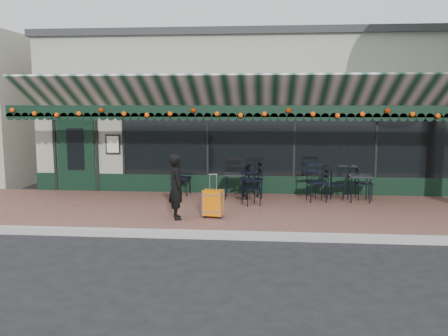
# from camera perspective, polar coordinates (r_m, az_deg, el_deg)

# --- Properties ---
(ground) EXTENTS (80.00, 80.00, 0.00)m
(ground) POSITION_cam_1_polar(r_m,az_deg,el_deg) (9.51, 1.15, -8.41)
(ground) COLOR black
(ground) RESTS_ON ground
(sidewalk) EXTENTS (18.00, 4.00, 0.15)m
(sidewalk) POSITION_cam_1_polar(r_m,az_deg,el_deg) (11.42, 1.83, -5.25)
(sidewalk) COLOR brown
(sidewalk) RESTS_ON ground
(curb) EXTENTS (18.00, 0.16, 0.15)m
(curb) POSITION_cam_1_polar(r_m,az_deg,el_deg) (9.41, 1.11, -8.11)
(curb) COLOR #9E9E99
(curb) RESTS_ON ground
(restaurant_building) EXTENTS (12.00, 9.60, 4.50)m
(restaurant_building) POSITION_cam_1_polar(r_m,az_deg,el_deg) (16.96, 2.97, 6.51)
(restaurant_building) COLOR gray
(restaurant_building) RESTS_ON ground
(woman) EXTENTS (0.49, 0.60, 1.42)m
(woman) POSITION_cam_1_polar(r_m,az_deg,el_deg) (10.31, -5.72, -2.25)
(woman) COLOR black
(woman) RESTS_ON sidewalk
(suitcase) EXTENTS (0.46, 0.31, 0.97)m
(suitcase) POSITION_cam_1_polar(r_m,az_deg,el_deg) (10.44, -1.31, -4.26)
(suitcase) COLOR orange
(suitcase) RESTS_ON sidewalk
(cafe_table_a) EXTENTS (0.56, 0.56, 0.69)m
(cafe_table_a) POSITION_cam_1_polar(r_m,az_deg,el_deg) (12.57, 15.98, -1.13)
(cafe_table_a) COLOR black
(cafe_table_a) RESTS_ON sidewalk
(cafe_table_b) EXTENTS (0.54, 0.54, 0.66)m
(cafe_table_b) POSITION_cam_1_polar(r_m,az_deg,el_deg) (12.49, 1.30, -0.99)
(cafe_table_b) COLOR black
(cafe_table_b) RESTS_ON sidewalk
(chair_a_left) EXTENTS (0.42, 0.42, 0.76)m
(chair_a_left) POSITION_cam_1_polar(r_m,az_deg,el_deg) (12.80, 11.54, -1.90)
(chair_a_left) COLOR black
(chair_a_left) RESTS_ON sidewalk
(chair_a_right) EXTENTS (0.46, 0.46, 0.78)m
(chair_a_right) POSITION_cam_1_polar(r_m,az_deg,el_deg) (12.78, 13.49, -1.94)
(chair_a_right) COLOR black
(chair_a_right) RESTS_ON sidewalk
(chair_a_front) EXTENTS (0.57, 0.57, 0.98)m
(chair_a_front) POSITION_cam_1_polar(r_m,az_deg,el_deg) (12.35, 11.09, -1.73)
(chair_a_front) COLOR black
(chair_a_front) RESTS_ON sidewalk
(chair_a_extra) EXTENTS (0.42, 0.42, 0.83)m
(chair_a_extra) POSITION_cam_1_polar(r_m,az_deg,el_deg) (12.91, 16.49, -1.83)
(chair_a_extra) COLOR black
(chair_a_extra) RESTS_ON sidewalk
(chair_b_left) EXTENTS (0.58, 0.58, 0.96)m
(chair_b_left) POSITION_cam_1_polar(r_m,az_deg,el_deg) (12.56, 3.46, -1.48)
(chair_b_left) COLOR black
(chair_b_left) RESTS_ON sidewalk
(chair_b_right) EXTENTS (0.53, 0.53, 0.85)m
(chair_b_right) POSITION_cam_1_polar(r_m,az_deg,el_deg) (12.90, 3.59, -1.50)
(chair_b_right) COLOR black
(chair_b_right) RESTS_ON sidewalk
(chair_b_front) EXTENTS (0.55, 0.55, 0.82)m
(chair_b_front) POSITION_cam_1_polar(r_m,az_deg,el_deg) (11.71, 3.29, -2.50)
(chair_b_front) COLOR black
(chair_b_front) RESTS_ON sidewalk
(chair_solo) EXTENTS (0.50, 0.50, 0.92)m
(chair_solo) POSITION_cam_1_polar(r_m,az_deg,el_deg) (13.08, -5.11, -1.22)
(chair_solo) COLOR black
(chair_solo) RESTS_ON sidewalk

